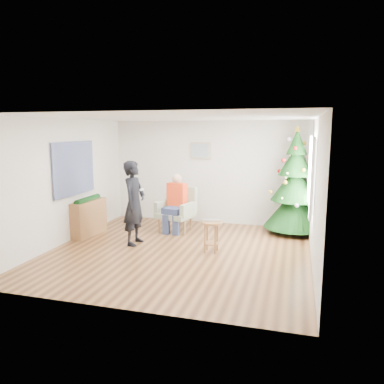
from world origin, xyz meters
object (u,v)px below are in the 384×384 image
(standing_man, at_px, (134,203))
(console, at_px, (88,218))
(stool, at_px, (211,236))
(armchair, at_px, (177,215))
(christmas_tree, at_px, (295,185))

(standing_man, distance_m, console, 1.41)
(stool, xyz_separation_m, armchair, (-1.14, 1.35, 0.07))
(armchair, bearing_deg, christmas_tree, 25.99)
(christmas_tree, distance_m, console, 4.77)
(console, bearing_deg, standing_man, -8.42)
(stool, distance_m, console, 2.98)
(armchair, xyz_separation_m, console, (-1.80, -0.93, 0.02))
(armchair, bearing_deg, standing_man, -98.41)
(standing_man, height_order, console, standing_man)
(christmas_tree, distance_m, armchair, 2.83)
(console, bearing_deg, armchair, 32.72)
(christmas_tree, xyz_separation_m, armchair, (-2.68, -0.56, -0.73))
(console, bearing_deg, christmas_tree, 23.83)
(standing_man, bearing_deg, stool, -91.96)
(stool, distance_m, armchair, 1.77)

